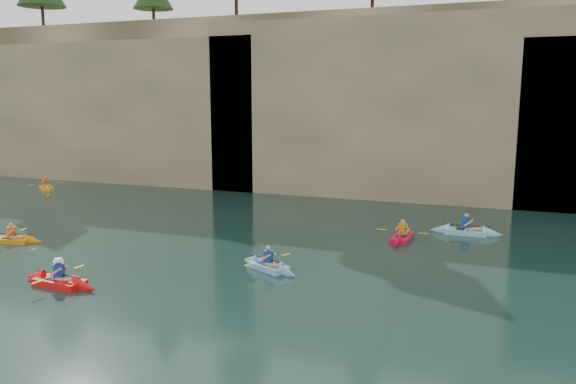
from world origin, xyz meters
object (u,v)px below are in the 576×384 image
(main_kayaker, at_px, (60,282))
(kayaker_ltblue_near, at_px, (268,266))
(kayaker_red_far, at_px, (402,237))
(kayaker_orange, at_px, (12,239))

(main_kayaker, bearing_deg, kayaker_ltblue_near, 39.79)
(kayaker_ltblue_near, xyz_separation_m, kayaker_red_far, (3.97, 6.07, 0.00))
(kayaker_orange, height_order, kayaker_red_far, kayaker_red_far)
(kayaker_ltblue_near, distance_m, kayaker_red_far, 7.25)
(kayaker_orange, relative_size, kayaker_red_far, 0.92)
(kayaker_red_far, bearing_deg, kayaker_orange, 114.69)
(kayaker_orange, bearing_deg, kayaker_red_far, 9.35)
(kayaker_ltblue_near, bearing_deg, main_kayaker, -119.58)
(main_kayaker, height_order, kayaker_ltblue_near, main_kayaker)
(kayaker_ltblue_near, bearing_deg, kayaker_orange, -153.00)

